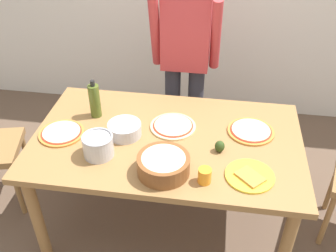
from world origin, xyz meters
The scene contains 13 objects.
ground centered at (0.00, 0.00, 0.00)m, with size 8.00×8.00×0.00m, color brown.
dining_table centered at (0.00, 0.00, 0.67)m, with size 1.60×0.96×0.76m.
person_cook centered at (0.02, 0.76, 0.94)m, with size 0.49×0.25×1.62m.
pizza_raw_on_board centered at (0.02, 0.11, 0.77)m, with size 0.28×0.28×0.02m.
pizza_cooked_on_tray centered at (0.50, 0.13, 0.77)m, with size 0.28×0.28×0.02m.
pizza_second_cooked centered at (-0.63, -0.06, 0.77)m, with size 0.27×0.27×0.02m.
plate_with_slice centered at (0.48, -0.27, 0.77)m, with size 0.26×0.26×0.02m.
popcorn_bowl centered at (0.03, -0.30, 0.82)m, with size 0.28×0.28×0.11m.
mixing_bowl_steel centered at (-0.25, -0.01, 0.80)m, with size 0.20×0.20×0.08m.
olive_oil_bottle centered at (-0.48, 0.16, 0.87)m, with size 0.07×0.07×0.26m.
steel_pot centered at (-0.35, -0.21, 0.83)m, with size 0.17×0.17×0.13m.
cup_orange centered at (0.25, -0.34, 0.80)m, with size 0.07×0.07×0.09m, color orange.
avocado centered at (0.31, -0.08, 0.80)m, with size 0.06×0.06×0.07m, color #2D4219.
Camera 1 is at (0.28, -1.78, 2.16)m, focal length 40.97 mm.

